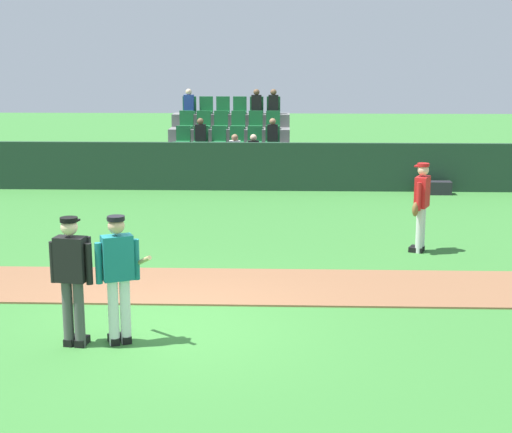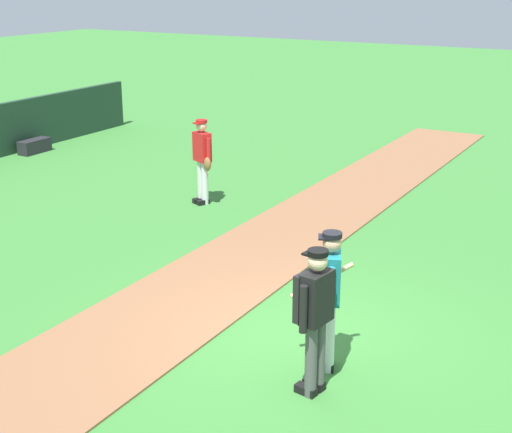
# 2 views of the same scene
# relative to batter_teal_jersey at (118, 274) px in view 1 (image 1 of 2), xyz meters

# --- Properties ---
(ground_plane) EXTENTS (80.00, 80.00, 0.00)m
(ground_plane) POSITION_rel_batter_teal_jersey_xyz_m (0.47, 0.65, -0.97)
(ground_plane) COLOR #387A33
(infield_dirt_path) EXTENTS (28.00, 2.03, 0.03)m
(infield_dirt_path) POSITION_rel_batter_teal_jersey_xyz_m (0.47, 2.63, -0.95)
(infield_dirt_path) COLOR brown
(infield_dirt_path) RESTS_ON ground
(dugout_fence) EXTENTS (20.00, 0.16, 1.36)m
(dugout_fence) POSITION_rel_batter_teal_jersey_xyz_m (0.47, 11.94, -0.29)
(dugout_fence) COLOR #1E3828
(dugout_fence) RESTS_ON ground
(stadium_bleachers) EXTENTS (3.90, 3.80, 2.70)m
(stadium_bleachers) POSITION_rel_batter_teal_jersey_xyz_m (0.48, 14.24, -0.22)
(stadium_bleachers) COLOR slate
(stadium_bleachers) RESTS_ON ground
(batter_teal_jersey) EXTENTS (0.75, 0.70, 1.76)m
(batter_teal_jersey) POSITION_rel_batter_teal_jersey_xyz_m (0.00, 0.00, 0.00)
(batter_teal_jersey) COLOR white
(batter_teal_jersey) RESTS_ON ground
(umpire_home_plate) EXTENTS (0.58, 0.35, 1.76)m
(umpire_home_plate) POSITION_rel_batter_teal_jersey_xyz_m (-0.59, -0.09, 0.03)
(umpire_home_plate) COLOR #4C4C4C
(umpire_home_plate) RESTS_ON ground
(runner_red_jersey) EXTENTS (0.43, 0.62, 1.76)m
(runner_red_jersey) POSITION_rel_batter_teal_jersey_xyz_m (4.86, 5.08, -0.01)
(runner_red_jersey) COLOR silver
(runner_red_jersey) RESTS_ON ground
(equipment_bag) EXTENTS (0.90, 0.36, 0.36)m
(equipment_bag) POSITION_rel_batter_teal_jersey_xyz_m (6.37, 11.49, -0.79)
(equipment_bag) COLOR #232328
(equipment_bag) RESTS_ON ground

